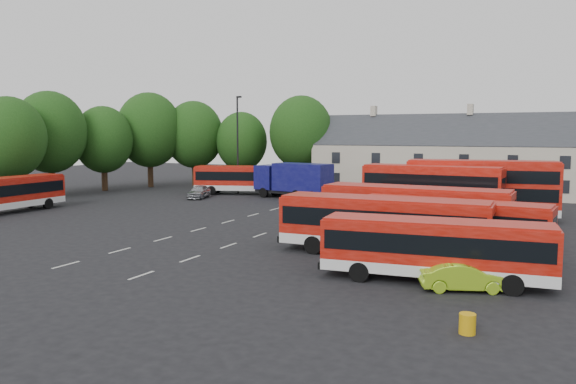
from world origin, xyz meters
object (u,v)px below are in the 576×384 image
bus_row_a (435,245)px  grit_bin (467,324)px  box_truck (294,179)px  bus_west (5,192)px  lamppost (238,142)px  lime_car (464,277)px  bus_dd_south (431,190)px  silver_car (199,192)px

bus_row_a → grit_bin: bearing=-75.3°
box_truck → bus_west: bearing=-120.6°
grit_bin → lamppost: bearing=130.4°
box_truck → lamppost: (-8.00, 1.98, 3.79)m
bus_west → grit_bin: 42.11m
bus_row_a → lime_car: (1.41, -0.79, -1.13)m
bus_dd_south → grit_bin: 25.47m
bus_row_a → grit_bin: size_ratio=14.88×
grit_bin → lime_car: bearing=99.7°
bus_dd_south → lamppost: bearing=158.7°
bus_row_a → bus_dd_south: (-3.92, 18.37, 0.73)m
box_truck → bus_row_a: bearing=-44.1°
grit_bin → silver_car: bearing=136.9°
box_truck → grit_bin: size_ratio=12.51×
box_truck → lime_car: (21.46, -28.29, -1.46)m
bus_row_a → bus_west: (-37.68, 6.81, 0.10)m
bus_row_a → bus_dd_south: size_ratio=0.98×
silver_car → grit_bin: silver_car is taller
box_truck → silver_car: bearing=-145.4°
grit_bin → bus_row_a: bearing=110.5°
lime_car → grit_bin: lime_car is taller
bus_row_a → lamppost: 40.91m
bus_row_a → lime_car: bearing=-35.1°
bus_dd_south → lime_car: (5.33, -19.16, -1.85)m
grit_bin → lamppost: 47.22m
grit_bin → box_truck: bearing=123.6°
box_truck → silver_car: size_ratio=2.14×
lamppost → grit_bin: bearing=-49.6°
bus_dd_south → bus_west: (-33.76, -11.57, -0.63)m
grit_bin → bus_west: bearing=162.0°
lime_car → grit_bin: 5.52m
bus_row_a → silver_car: 37.35m
bus_west → lamppost: size_ratio=0.99×
bus_row_a → bus_dd_south: bus_dd_south is taller
bus_dd_south → lime_car: size_ratio=2.83×
bus_dd_south → bus_west: size_ratio=0.98×
box_truck → grit_bin: bearing=-46.6°
bus_west → box_truck: box_truck is taller
silver_car → lamppost: 8.15m
box_truck → lime_car: 35.54m
bus_dd_south → bus_west: bus_dd_south is taller
lamppost → bus_dd_south: bearing=-24.7°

